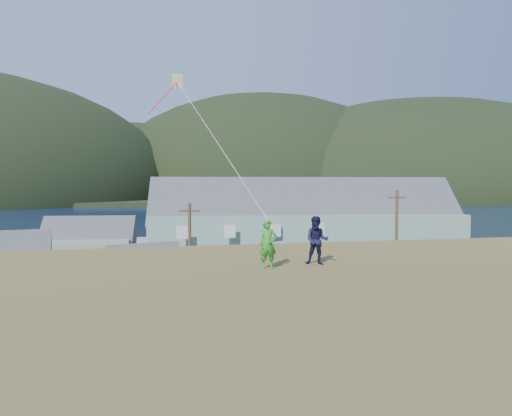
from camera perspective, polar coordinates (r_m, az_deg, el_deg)
The scene contains 15 objects.
ground at distance 34.30m, azimuth -7.19°, elevation -13.85°, with size 900.00×900.00×0.00m, color #0A1638.
grass_strip at distance 32.38m, azimuth -6.90°, elevation -14.79°, with size 110.00×8.00×0.10m, color #4C3D19.
waterfront_lot at distance 50.77m, azimuth -8.73°, elevation -8.25°, with size 72.00×36.00×0.12m, color #28282B.
wharf at distance 73.43m, azimuth -14.38°, elevation -4.51°, with size 26.00×14.00×0.90m, color gray.
far_shore at distance 362.85m, azimuth -11.33°, elevation 1.53°, with size 900.00×320.00×2.00m, color black.
far_hills at distance 314.53m, azimuth -4.77°, elevation 1.54°, with size 760.00×265.00×143.00m.
lodge at distance 55.92m, azimuth 6.10°, elevation -2.08°, with size 37.88×14.04×13.02m.
shed_palegreen_near at distance 50.83m, azimuth -29.24°, elevation -5.86°, with size 9.74×7.05×6.44m.
shed_white at distance 43.38m, azimuth -13.72°, elevation -7.52°, with size 7.63×6.02×5.33m.
shed_palegreen_far at distance 58.95m, azimuth -20.15°, elevation -4.13°, with size 11.40×7.16×7.33m.
utility_poles at distance 34.63m, azimuth -10.79°, elevation -5.72°, with size 37.55×0.24×9.74m.
parked_cars at distance 54.75m, azimuth -20.33°, elevation -6.73°, with size 27.19×12.69×1.57m.
kite_flyer_green at distance 14.76m, azimuth 1.51°, elevation -4.56°, with size 0.58×0.38×1.58m, color #2E8925.
kite_flyer_navy at distance 15.64m, azimuth 7.62°, elevation -4.04°, with size 0.80×0.62×1.64m, color #141537.
kite_rig at distance 20.24m, azimuth -9.95°, elevation 14.89°, with size 1.96×3.14×8.48m.
Camera 1 is at (-2.54, -32.73, 9.93)m, focal length 32.00 mm.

